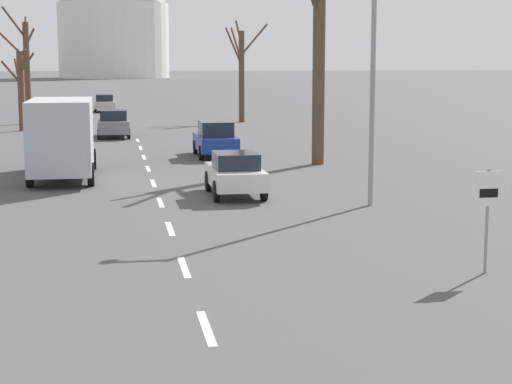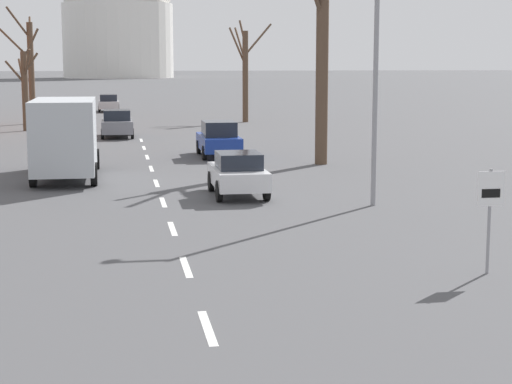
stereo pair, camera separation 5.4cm
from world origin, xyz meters
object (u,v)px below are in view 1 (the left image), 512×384
object	(u,v)px
sedan_far_left	(215,139)
delivery_truck	(62,136)
speed_limit_sign	(488,203)
sedan_mid_centre	(105,103)
street_lamp_right	(364,57)
sedan_near_left	(113,124)
sedan_near_right	(235,173)

from	to	relation	value
sedan_far_left	delivery_truck	size ratio (longest dim) A/B	0.61
speed_limit_sign	delivery_truck	world-z (taller)	delivery_truck
sedan_mid_centre	delivery_truck	distance (m)	45.34
street_lamp_right	sedan_mid_centre	bearing A→B (deg)	98.85
street_lamp_right	sedan_far_left	xyz separation A→B (m)	(-2.88, 14.83, -3.84)
street_lamp_right	speed_limit_sign	bearing A→B (deg)	-89.19
sedan_far_left	delivery_truck	distance (m)	9.62
sedan_near_left	street_lamp_right	bearing A→B (deg)	-73.82
speed_limit_sign	sedan_mid_centre	world-z (taller)	speed_limit_sign
sedan_near_left	delivery_truck	world-z (taller)	delivery_truck
sedan_mid_centre	sedan_near_left	bearing A→B (deg)	-88.64
speed_limit_sign	sedan_near_right	world-z (taller)	speed_limit_sign
sedan_mid_centre	delivery_truck	bearing A→B (deg)	-91.78
street_lamp_right	sedan_far_left	world-z (taller)	street_lamp_right
sedan_far_left	sedan_mid_centre	bearing A→B (deg)	98.02
delivery_truck	sedan_mid_centre	bearing A→B (deg)	88.22
delivery_truck	sedan_near_right	bearing A→B (deg)	-42.36
street_lamp_right	sedan_near_right	size ratio (longest dim) A/B	2.01
sedan_near_left	sedan_mid_centre	distance (m)	26.99
speed_limit_sign	delivery_truck	size ratio (longest dim) A/B	0.32
sedan_near_right	delivery_truck	size ratio (longest dim) A/B	0.53
street_lamp_right	delivery_truck	world-z (taller)	street_lamp_right
speed_limit_sign	sedan_near_right	xyz separation A→B (m)	(-3.82, 11.61, -0.76)
speed_limit_sign	sedan_near_left	size ratio (longest dim) A/B	0.53
speed_limit_sign	sedan_mid_centre	size ratio (longest dim) A/B	0.55
sedan_near_left	sedan_mid_centre	bearing A→B (deg)	91.36
speed_limit_sign	delivery_truck	distance (m)	19.75
speed_limit_sign	sedan_near_left	xyz separation A→B (m)	(-7.80, 35.43, -0.72)
sedan_near_left	delivery_truck	xyz separation A→B (m)	(-2.05, -18.32, 0.86)
street_lamp_right	sedan_near_left	bearing A→B (deg)	106.18
speed_limit_sign	sedan_far_left	xyz separation A→B (m)	(-3.01, 23.81, -0.69)
speed_limit_sign	sedan_near_left	world-z (taller)	speed_limit_sign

